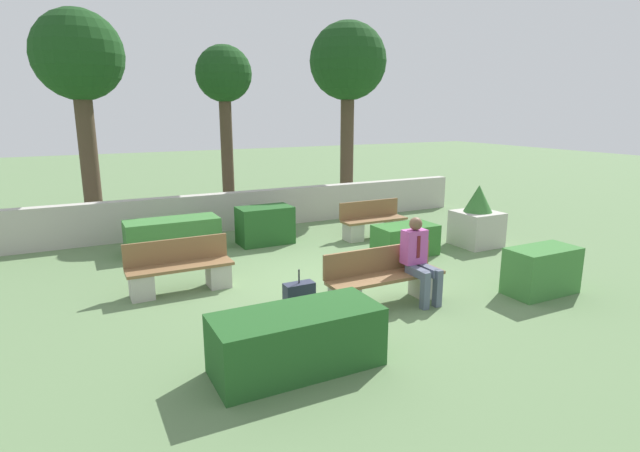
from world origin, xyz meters
name	(u,v)px	position (x,y,z in m)	size (l,w,h in m)	color
ground_plane	(328,282)	(0.00, 0.00, 0.00)	(60.00, 60.00, 0.00)	#607F51
perimeter_wall	(243,210)	(0.00, 4.62, 0.47)	(12.93, 0.30, 0.94)	#B7B2A8
bench_front	(385,283)	(0.34, -1.26, 0.34)	(1.96, 0.48, 0.86)	brown
bench_left_side	(373,224)	(2.44, 2.30, 0.32)	(1.61, 0.49, 0.86)	brown
bench_right_side	(180,272)	(-2.39, 0.72, 0.33)	(1.72, 0.48, 0.86)	brown
person_seated_man	(419,256)	(0.87, -1.40, 0.73)	(0.38, 0.64, 1.33)	#515B70
hedge_block_near_left	(265,225)	(-0.03, 2.97, 0.42)	(1.21, 0.70, 0.84)	#235623
hedge_block_near_right	(173,235)	(-2.02, 3.26, 0.35)	(1.93, 0.78, 0.70)	#3D7A38
hedge_block_mid_left	(541,271)	(2.88, -2.06, 0.39)	(1.20, 0.63, 0.77)	#3D7A38
hedge_block_mid_right	(405,240)	(2.24, 0.78, 0.32)	(1.28, 0.73, 0.63)	#33702D
hedge_block_far_left	(297,340)	(-1.72, -2.49, 0.36)	(1.97, 0.83, 0.72)	#235623
planter_corner_left	(477,220)	(4.10, 0.67, 0.57)	(0.90, 0.90, 1.36)	#B7B2A8
suitcase	(299,303)	(-1.15, -1.32, 0.30)	(0.43, 0.20, 0.79)	#282D42
tree_leftmost	(79,62)	(-3.38, 6.03, 4.04)	(2.08, 2.08, 5.24)	#473828
tree_center_left	(224,82)	(0.03, 5.90, 3.66)	(1.47, 1.47, 4.62)	#473828
tree_center_right	(348,65)	(3.85, 6.03, 4.24)	(2.28, 2.28, 5.51)	#473828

